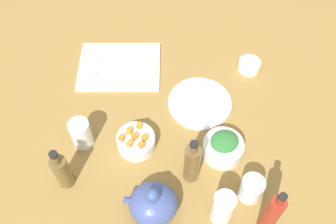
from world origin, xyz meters
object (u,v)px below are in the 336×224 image
Objects in this scene: cutting_board at (120,66)px; drinking_glass_1 at (223,208)px; bowl_carrots at (136,142)px; drinking_glass_0 at (251,189)px; bowl_small_side at (249,65)px; bottle_2 at (271,215)px; bottle_0 at (192,163)px; bowl_greens at (223,148)px; bottle_1 at (62,171)px; plate_tofu at (200,103)px; drinking_glass_2 at (81,134)px; teapot at (153,203)px.

drinking_glass_1 reaches higher than cutting_board.
bowl_carrots is at bearing 105.92° from cutting_board.
bowl_small_side is at bearing -94.09° from drinking_glass_0.
bottle_2 reaches higher than drinking_glass_0.
bottle_0 reaches higher than bowl_small_side.
bottle_2 is 12.59cm from drinking_glass_0.
drinking_glass_0 is (-8.18, 14.80, 1.54)cm from bowl_greens.
bottle_1 reaches higher than bowl_small_side.
bowl_greens is (-39.75, 37.10, 2.54)cm from cutting_board.
plate_tofu is 1.73× the size of drinking_glass_1.
plate_tofu is 2.07× the size of drinking_glass_2.
bowl_small_side is 0.93× the size of drinking_glass_0.
bowl_greens is 48.23cm from drinking_glass_2.
cutting_board is at bearing -73.20° from teapot.
drinking_glass_2 is (46.83, -24.33, -1.11)cm from drinking_glass_1.
cutting_board is 36.46cm from drinking_glass_2.
bottle_0 is 20.25cm from drinking_glass_0.
teapot is at bearing 46.88° from bottle_0.
bowl_small_side is at bearing -178.37° from cutting_board.
teapot is 30.25cm from bottle_1.
bottle_1 is (40.44, 3.88, -1.52)cm from bottle_0.
drinking_glass_1 is (-9.39, 13.24, -2.43)cm from bottle_0.
bottle_2 is at bearing 167.92° from drinking_glass_1.
bowl_small_side is 62.52cm from drinking_glass_1.
plate_tofu is 1.43× the size of teapot.
bowl_carrots is at bearing 178.13° from drinking_glass_2.
bottle_2 is (-33.98, 3.83, 5.25)cm from teapot.
bottle_2 reaches higher than drinking_glass_2.
bottle_0 is at bearing -174.52° from bottle_1.
cutting_board is 70.76cm from drinking_glass_0.
teapot is at bearing 108.16° from bowl_carrots.
cutting_board is 2.35× the size of bowl_greens.
drinking_glass_2 is at bearing -16.61° from drinking_glass_0.
bowl_carrots is 37.15cm from drinking_glass_1.
bowl_carrots is 18.79cm from drinking_glass_2.
drinking_glass_1 is (-20.84, 1.02, 1.36)cm from teapot.
bowl_small_side is at bearing -102.30° from drinking_glass_1.
drinking_glass_0 is (-37.75, 16.19, 1.81)cm from bowl_carrots.
bowl_greens is 0.82× the size of teapot.
plate_tofu is 26.75cm from bowl_small_side.
cutting_board is 1.36× the size of plate_tofu.
bowl_greens reaches higher than bowl_carrots.
drinking_glass_1 is (-38.48, 59.43, 6.36)cm from cutting_board.
bottle_2 reaches higher than bowl_small_side.
bowl_carrots reaches higher than cutting_board.
drinking_glass_0 is at bearing 118.93° from bowl_greens.
bottle_2 is at bearing 109.59° from drinking_glass_0.
bottle_1 reaches higher than drinking_glass_1.
drinking_glass_2 is at bearing -27.45° from drinking_glass_1.
bottle_2 is at bearing 144.53° from bottle_0.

